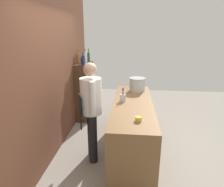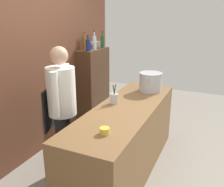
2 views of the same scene
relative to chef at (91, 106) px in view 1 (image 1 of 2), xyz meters
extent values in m
plane|color=gray|center=(0.39, -0.67, -0.96)|extent=(8.00, 8.00, 0.00)
cube|color=brown|center=(0.39, 0.73, 0.54)|extent=(4.40, 0.10, 3.00)
cube|color=brown|center=(0.39, -0.67, -0.51)|extent=(2.28, 0.70, 0.90)
cube|color=#472D1C|center=(1.74, 0.52, -0.27)|extent=(0.76, 0.32, 1.39)
cylinder|color=black|center=(0.10, 0.03, -0.54)|extent=(0.14, 0.14, 0.84)
cylinder|color=black|center=(-0.09, -0.03, -0.54)|extent=(0.14, 0.14, 0.84)
cylinder|color=white|center=(0.00, 0.00, 0.17)|extent=(0.34, 0.34, 0.58)
cube|color=black|center=(-0.05, 0.17, -0.07)|extent=(0.29, 0.11, 0.52)
cylinder|color=white|center=(0.21, 0.06, 0.19)|extent=(0.09, 0.09, 0.52)
cylinder|color=white|center=(-0.21, -0.07, 0.19)|extent=(0.09, 0.09, 0.52)
sphere|color=tan|center=(0.00, 0.00, 0.59)|extent=(0.21, 0.21, 0.21)
cylinder|color=#B7BABF|center=(1.17, -0.76, 0.07)|extent=(0.33, 0.33, 0.27)
cylinder|color=#B7BABF|center=(1.17, -0.76, 0.21)|extent=(0.34, 0.34, 0.01)
cube|color=#B7BABF|center=(0.99, -0.76, 0.16)|extent=(0.04, 0.02, 0.02)
cube|color=#B7BABF|center=(1.36, -0.76, 0.16)|extent=(0.04, 0.02, 0.02)
cylinder|color=#B7BABF|center=(0.46, -0.49, 0.00)|extent=(0.10, 0.10, 0.13)
cylinder|color=olive|center=(0.47, -0.48, 0.06)|extent=(0.04, 0.04, 0.20)
cylinder|color=#262626|center=(0.44, -0.50, 0.07)|extent=(0.03, 0.05, 0.23)
cylinder|color=#262626|center=(0.46, -0.48, 0.07)|extent=(0.03, 0.04, 0.24)
cylinder|color=yellow|center=(-0.35, -0.75, -0.03)|extent=(0.10, 0.10, 0.06)
cylinder|color=navy|center=(1.47, 0.46, 0.52)|extent=(0.08, 0.08, 0.20)
cylinder|color=navy|center=(1.47, 0.46, 0.65)|extent=(0.03, 0.03, 0.06)
cylinder|color=black|center=(1.47, 0.46, 0.69)|extent=(0.03, 0.03, 0.01)
cylinder|color=silver|center=(1.69, 0.46, 0.54)|extent=(0.07, 0.07, 0.24)
cylinder|color=silver|center=(1.69, 0.46, 0.70)|extent=(0.03, 0.03, 0.08)
cylinder|color=black|center=(1.69, 0.46, 0.74)|extent=(0.03, 0.03, 0.01)
cylinder|color=#1E592D|center=(2.01, 0.45, 0.53)|extent=(0.06, 0.06, 0.22)
cylinder|color=#1E592D|center=(2.01, 0.45, 0.68)|extent=(0.02, 0.02, 0.08)
cylinder|color=black|center=(2.01, 0.45, 0.73)|extent=(0.03, 0.03, 0.01)
cylinder|color=#8C5919|center=(1.63, 0.63, 0.53)|extent=(0.06, 0.06, 0.22)
cylinder|color=#8C5919|center=(1.63, 0.63, 0.68)|extent=(0.02, 0.02, 0.07)
cylinder|color=black|center=(1.63, 0.63, 0.72)|extent=(0.02, 0.02, 0.01)
cylinder|color=silver|center=(1.58, 0.45, 0.42)|extent=(0.06, 0.06, 0.01)
cylinder|color=silver|center=(1.58, 0.45, 0.47)|extent=(0.01, 0.01, 0.08)
cone|color=silver|center=(1.58, 0.45, 0.54)|extent=(0.08, 0.08, 0.08)
cube|color=navy|center=(1.79, 0.55, 0.48)|extent=(0.09, 0.09, 0.12)
cube|color=beige|center=(1.96, 0.53, 0.48)|extent=(0.09, 0.09, 0.12)
camera|label=1|loc=(-2.95, -0.63, 1.13)|focal=32.02mm
camera|label=2|loc=(-2.26, -1.70, 1.04)|focal=39.31mm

